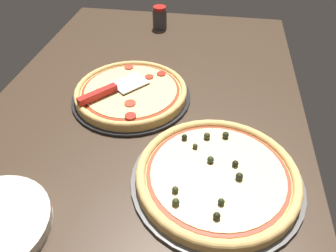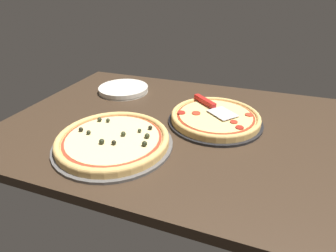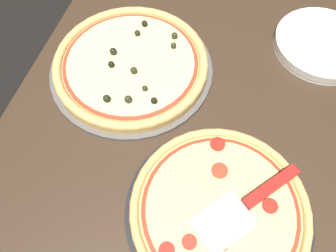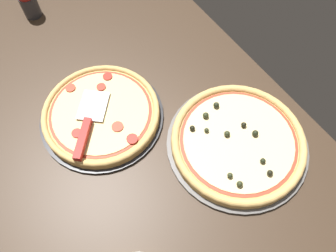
{
  "view_description": "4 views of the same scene",
  "coord_description": "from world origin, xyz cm",
  "px_view_note": "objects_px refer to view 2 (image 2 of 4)",
  "views": [
    {
      "loc": [
        77.93,
        20.16,
        62.32
      ],
      "look_at": [
        9.77,
        9.15,
        3.0
      ],
      "focal_mm": 35.0,
      "sensor_mm": 36.0,
      "label": 1
    },
    {
      "loc": [
        -18.86,
        90.16,
        50.52
      ],
      "look_at": [
        9.77,
        9.15,
        3.0
      ],
      "focal_mm": 28.0,
      "sensor_mm": 36.0,
      "label": 2
    },
    {
      "loc": [
        -24.58,
        -0.44,
        67.01
      ],
      "look_at": [
        9.77,
        9.15,
        3.0
      ],
      "focal_mm": 35.0,
      "sensor_mm": 36.0,
      "label": 3
    },
    {
      "loc": [
        49.25,
        -16.8,
        87.59
      ],
      "look_at": [
        9.77,
        9.15,
        3.0
      ],
      "focal_mm": 35.0,
      "sensor_mm": 36.0,
      "label": 4
    }
  ],
  "objects_px": {
    "pizza_front": "(215,117)",
    "plate_stack": "(124,89)",
    "serving_spatula": "(209,104)",
    "pizza_back": "(113,139)"
  },
  "relations": [
    {
      "from": "pizza_front",
      "to": "plate_stack",
      "type": "height_order",
      "value": "pizza_front"
    },
    {
      "from": "pizza_front",
      "to": "pizza_back",
      "type": "xyz_separation_m",
      "value": [
        0.3,
        0.29,
        -0.0
      ]
    },
    {
      "from": "pizza_front",
      "to": "serving_spatula",
      "type": "bearing_deg",
      "value": -58.91
    },
    {
      "from": "pizza_back",
      "to": "plate_stack",
      "type": "height_order",
      "value": "pizza_back"
    },
    {
      "from": "serving_spatula",
      "to": "plate_stack",
      "type": "xyz_separation_m",
      "value": [
        0.47,
        -0.11,
        -0.03
      ]
    },
    {
      "from": "pizza_front",
      "to": "pizza_back",
      "type": "distance_m",
      "value": 0.42
    },
    {
      "from": "pizza_front",
      "to": "serving_spatula",
      "type": "distance_m",
      "value": 0.08
    },
    {
      "from": "serving_spatula",
      "to": "plate_stack",
      "type": "relative_size",
      "value": 0.84
    },
    {
      "from": "pizza_front",
      "to": "plate_stack",
      "type": "relative_size",
      "value": 1.41
    },
    {
      "from": "serving_spatula",
      "to": "plate_stack",
      "type": "height_order",
      "value": "serving_spatula"
    }
  ]
}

